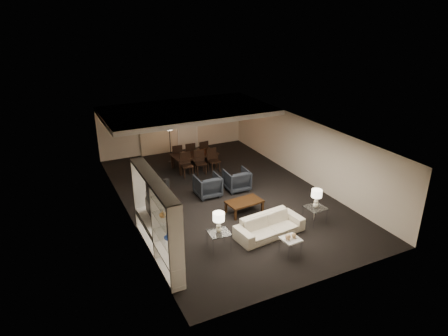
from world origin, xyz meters
TOP-DOWN VIEW (x-y plane):
  - floor at (0.00, 0.00)m, footprint 11.00×11.00m
  - ceiling at (0.00, 0.00)m, footprint 7.00×11.00m
  - wall_back at (0.00, 5.50)m, footprint 7.00×0.02m
  - wall_front at (0.00, -5.50)m, footprint 7.00×0.02m
  - wall_left at (-3.50, 0.00)m, footprint 0.02×11.00m
  - wall_right at (3.50, 0.00)m, footprint 0.02×11.00m
  - ceiling_soffit at (0.00, 3.50)m, footprint 7.00×4.00m
  - curtains at (-0.90, 5.42)m, footprint 1.50×0.12m
  - door at (0.70, 5.47)m, footprint 0.90×0.05m
  - painting at (2.10, 5.46)m, footprint 0.95×0.04m
  - media_unit at (-3.31, -2.60)m, footprint 0.38×3.40m
  - pendant_light at (0.30, 3.50)m, footprint 0.52×0.52m
  - sofa at (0.06, -3.04)m, footprint 2.24×1.07m
  - coffee_table at (0.06, -1.44)m, footprint 1.24×0.80m
  - armchair_left at (-0.54, 0.26)m, footprint 0.87×0.89m
  - armchair_right at (0.66, 0.26)m, footprint 0.89×0.92m
  - side_table_left at (-1.64, -3.04)m, footprint 0.64×0.64m
  - side_table_right at (1.76, -3.04)m, footprint 0.63×0.63m
  - table_lamp_left at (-1.64, -3.04)m, footprint 0.37×0.37m
  - table_lamp_right at (1.76, -3.04)m, footprint 0.38×0.38m
  - marble_table at (0.06, -4.14)m, footprint 0.52×0.52m
  - gold_gourd_a at (-0.04, -4.14)m, footprint 0.16×0.16m
  - gold_gourd_b at (0.16, -4.14)m, footprint 0.14×0.14m
  - television at (-3.28, -1.76)m, footprint 1.09×0.14m
  - vase_blue at (-3.31, -3.57)m, footprint 0.17×0.17m
  - vase_amber at (-3.31, -3.29)m, footprint 0.18×0.18m
  - floor_speaker at (-2.29, -0.39)m, footprint 0.18×0.18m
  - dining_table at (0.03, 2.91)m, footprint 1.96×1.17m
  - chair_nl at (-0.57, 2.26)m, footprint 0.47×0.47m
  - chair_nm at (0.03, 2.26)m, footprint 0.52×0.52m
  - chair_nr at (0.63, 2.26)m, footprint 0.48×0.48m
  - chair_fl at (-0.57, 3.56)m, footprint 0.47×0.47m
  - chair_fm at (0.03, 3.56)m, footprint 0.48×0.48m
  - chair_fr at (0.63, 3.56)m, footprint 0.51×0.51m
  - floor_lamp at (-0.64, 4.10)m, footprint 0.32×0.32m

SIDE VIEW (x-z plane):
  - floor at x=0.00m, z-range 0.00..0.00m
  - coffee_table at x=0.06m, z-range 0.00..0.43m
  - marble_table at x=0.06m, z-range 0.00..0.49m
  - side_table_left at x=-1.64m, z-range 0.00..0.55m
  - side_table_right at x=1.76m, z-range 0.00..0.55m
  - sofa at x=0.06m, z-range 0.00..0.63m
  - dining_table at x=0.03m, z-range 0.00..0.67m
  - armchair_left at x=-0.54m, z-range 0.00..0.80m
  - armchair_right at x=0.66m, z-range 0.00..0.80m
  - chair_nl at x=-0.57m, z-range 0.00..0.99m
  - chair_nm at x=0.03m, z-range 0.00..0.99m
  - chair_nr at x=0.63m, z-range 0.00..0.99m
  - chair_fl at x=-0.57m, z-range 0.00..0.99m
  - chair_fm at x=0.03m, z-range 0.00..0.99m
  - chair_fr at x=0.63m, z-range 0.00..0.99m
  - gold_gourd_b at x=0.16m, z-range 0.49..0.63m
  - gold_gourd_a at x=-0.04m, z-range 0.49..0.65m
  - floor_speaker at x=-2.29m, z-range 0.00..1.26m
  - floor_lamp at x=-0.64m, z-range 0.00..1.71m
  - table_lamp_left at x=-1.64m, z-range 0.55..1.17m
  - table_lamp_right at x=1.76m, z-range 0.55..1.17m
  - door at x=0.70m, z-range 0.00..2.10m
  - television at x=-3.28m, z-range 0.75..1.38m
  - vase_blue at x=-3.31m, z-range 1.06..1.24m
  - media_unit at x=-3.31m, z-range 0.00..2.35m
  - curtains at x=-0.90m, z-range 0.00..2.40m
  - wall_back at x=0.00m, z-range 0.00..2.50m
  - wall_front at x=0.00m, z-range 0.00..2.50m
  - wall_left at x=-3.50m, z-range 0.00..2.50m
  - wall_right at x=3.50m, z-range 0.00..2.50m
  - painting at x=2.10m, z-range 1.23..1.88m
  - vase_amber at x=-3.31m, z-range 1.56..1.75m
  - pendant_light at x=0.30m, z-range 1.80..2.04m
  - ceiling_soffit at x=0.00m, z-range 2.30..2.50m
  - ceiling at x=0.00m, z-range 2.49..2.51m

